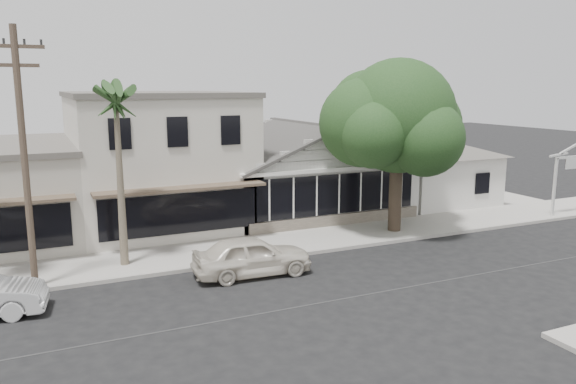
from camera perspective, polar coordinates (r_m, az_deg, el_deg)
name	(u,v)px	position (r m, az deg, el deg)	size (l,w,h in m)	color
ground	(334,301)	(19.09, 4.66, -10.95)	(140.00, 140.00, 0.00)	black
sidewalk_north	(64,271)	(23.25, -21.83, -7.50)	(90.00, 3.50, 0.15)	#9E9991
corner_shop	(303,166)	(31.42, 1.53, 2.63)	(10.40, 8.60, 5.10)	silver
side_cottage	(431,178)	(35.20, 14.30, 1.34)	(6.00, 6.00, 3.00)	silver
row_building_near	(155,161)	(29.73, -13.36, 3.12)	(8.00, 10.00, 6.50)	beige
utility_pole	(24,154)	(20.74, -25.24, 3.47)	(1.80, 0.24, 9.00)	brown
car_0	(252,256)	(21.25, -3.68, -6.48)	(1.80, 4.47, 1.52)	beige
shade_tree	(394,119)	(27.12, 10.70, 7.26)	(7.51, 6.79, 8.33)	#48392C
palm_east	(116,101)	(22.08, -17.10, 8.82)	(2.42, 2.42, 7.54)	#726651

